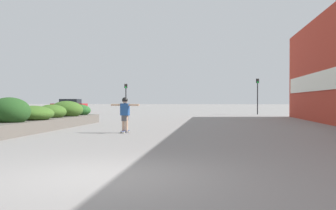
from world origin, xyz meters
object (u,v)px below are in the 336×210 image
car_center_left (70,105)px  traffic_light_right (258,90)px  skateboarder (125,110)px  skateboard (125,131)px  traffic_light_left (126,93)px

car_center_left → traffic_light_right: bearing=-104.1°
skateboarder → skateboard: bearing=-54.7°
car_center_left → traffic_light_left: (8.57, -5.93, 1.36)m
skateboard → traffic_light_right: traffic_light_right is taller
car_center_left → skateboarder: bearing=-154.1°
car_center_left → traffic_light_left: 10.50m
car_center_left → traffic_light_left: bearing=-124.7°
skateboarder → traffic_light_right: 24.65m
skateboarder → traffic_light_right: (8.29, 23.16, 1.51)m
skateboard → traffic_light_left: traffic_light_left is taller
car_center_left → traffic_light_right: size_ratio=1.12×
skateboard → skateboarder: 0.91m
skateboarder → car_center_left: bearing=130.6°
traffic_light_right → car_center_left: bearing=165.9°
skateboard → car_center_left: size_ratio=0.15×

